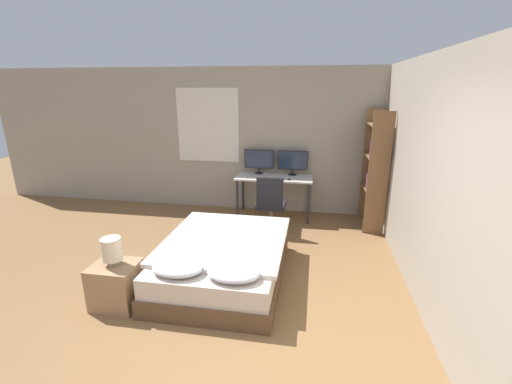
# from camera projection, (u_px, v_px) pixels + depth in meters

# --- Properties ---
(ground_plane) EXTENTS (20.00, 20.00, 0.00)m
(ground_plane) POSITION_uv_depth(u_px,v_px,m) (235.00, 357.00, 3.08)
(ground_plane) COLOR brown
(wall_back) EXTENTS (12.00, 0.08, 2.70)m
(wall_back) POSITION_uv_depth(u_px,v_px,m) (281.00, 142.00, 6.42)
(wall_back) COLOR #9E9384
(wall_back) RESTS_ON ground_plane
(wall_side_right) EXTENTS (0.06, 12.00, 2.70)m
(wall_side_right) POSITION_uv_depth(u_px,v_px,m) (425.00, 180.00, 3.80)
(wall_side_right) COLOR #9E9384
(wall_side_right) RESTS_ON ground_plane
(bed) EXTENTS (1.49, 1.96, 0.59)m
(bed) POSITION_uv_depth(u_px,v_px,m) (224.00, 260.00, 4.29)
(bed) COLOR brown
(bed) RESTS_ON ground_plane
(nightstand) EXTENTS (0.49, 0.43, 0.49)m
(nightstand) POSITION_uv_depth(u_px,v_px,m) (117.00, 285.00, 3.78)
(nightstand) COLOR #997551
(nightstand) RESTS_ON ground_plane
(bedside_lamp) EXTENTS (0.21, 0.21, 0.31)m
(bedside_lamp) POSITION_uv_depth(u_px,v_px,m) (112.00, 249.00, 3.65)
(bedside_lamp) COLOR gray
(bedside_lamp) RESTS_ON nightstand
(desk) EXTENTS (1.39, 0.60, 0.77)m
(desk) POSITION_uv_depth(u_px,v_px,m) (274.00, 182.00, 6.29)
(desk) COLOR beige
(desk) RESTS_ON ground_plane
(monitor_left) EXTENTS (0.56, 0.16, 0.45)m
(monitor_left) POSITION_uv_depth(u_px,v_px,m) (259.00, 160.00, 6.42)
(monitor_left) COLOR black
(monitor_left) RESTS_ON desk
(monitor_right) EXTENTS (0.56, 0.16, 0.45)m
(monitor_right) POSITION_uv_depth(u_px,v_px,m) (293.00, 161.00, 6.32)
(monitor_right) COLOR black
(monitor_right) RESTS_ON desk
(keyboard) EXTENTS (0.39, 0.13, 0.02)m
(keyboard) POSITION_uv_depth(u_px,v_px,m) (273.00, 179.00, 6.07)
(keyboard) COLOR black
(keyboard) RESTS_ON desk
(computer_mouse) EXTENTS (0.07, 0.05, 0.04)m
(computer_mouse) POSITION_uv_depth(u_px,v_px,m) (289.00, 179.00, 6.02)
(computer_mouse) COLOR black
(computer_mouse) RESTS_ON desk
(office_chair) EXTENTS (0.52, 0.52, 0.95)m
(office_chair) POSITION_uv_depth(u_px,v_px,m) (271.00, 208.00, 5.74)
(office_chair) COLOR black
(office_chair) RESTS_ON ground_plane
(bookshelf) EXTENTS (0.32, 0.76, 1.99)m
(bookshelf) POSITION_uv_depth(u_px,v_px,m) (376.00, 167.00, 5.67)
(bookshelf) COLOR brown
(bookshelf) RESTS_ON ground_plane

